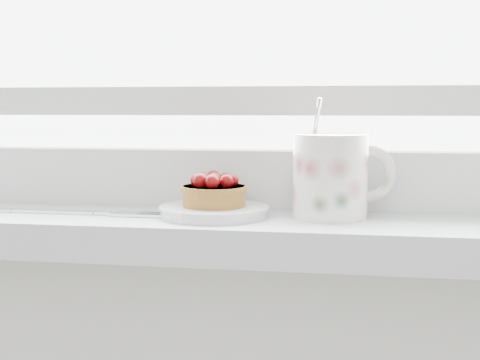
% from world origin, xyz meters
% --- Properties ---
extents(saucer, '(0.12, 0.12, 0.01)m').
position_xyz_m(saucer, '(-0.03, 1.88, 0.95)').
color(saucer, silver).
rests_on(saucer, windowsill).
extents(raspberry_tart, '(0.07, 0.07, 0.04)m').
position_xyz_m(raspberry_tart, '(-0.03, 1.88, 0.97)').
color(raspberry_tart, brown).
rests_on(raspberry_tart, saucer).
extents(floral_mug, '(0.13, 0.10, 0.13)m').
position_xyz_m(floral_mug, '(0.10, 1.90, 0.99)').
color(floral_mug, white).
rests_on(floral_mug, windowsill).
extents(fork, '(0.21, 0.03, 0.00)m').
position_xyz_m(fork, '(-0.19, 1.87, 0.94)').
color(fork, silver).
rests_on(fork, windowsill).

